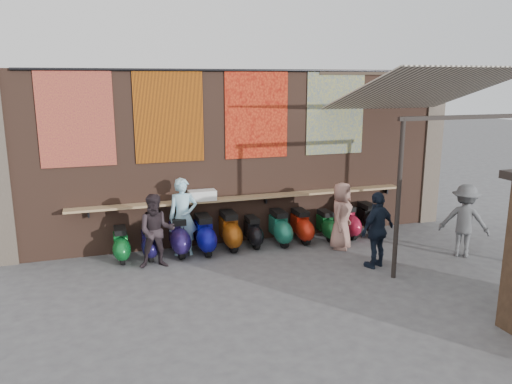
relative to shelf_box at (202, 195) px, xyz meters
The scene contains 30 objects.
ground 2.82m from the shelf_box, 65.43° to the right, with size 70.00×70.00×0.00m, color #474749.
brick_wall 1.36m from the shelf_box, 20.82° to the left, with size 10.00×0.40×4.00m, color brown.
pier_right 6.31m from the shelf_box, ahead, with size 0.50×0.50×4.00m, color #4C4238.
eating_counter 1.06m from the shelf_box, ahead, with size 8.00×0.32×0.05m, color #9E7A51.
shelf_box is the anchor object (origin of this frame).
tapestry_redgold 3.10m from the shelf_box, behind, with size 1.50×0.02×2.00m, color maroon.
tapestry_sun 1.89m from the shelf_box, 164.48° to the left, with size 1.50×0.02×2.00m, color orange.
tapestry_orange 2.23m from the shelf_box, ahead, with size 1.50×0.02×2.00m, color red.
tapestry_multi 3.79m from the shelf_box, ahead, with size 1.50×0.02×2.00m, color #27458F.
hang_rail 2.94m from the shelf_box, ahead, with size 0.06×0.06×9.50m, color black.
scooter_stool_0 2.06m from the shelf_box, behind, with size 0.34×0.75×0.71m, color #0E6225, non-canonical shape.
scooter_stool_1 1.57m from the shelf_box, 165.60° to the right, with size 0.33×0.74×0.70m, color #171243, non-canonical shape.
scooter_stool_2 1.06m from the shelf_box, 153.55° to the right, with size 0.40×0.88×0.84m, color #251855, non-canonical shape.
scooter_stool_3 0.89m from the shelf_box, 96.98° to the right, with size 0.40×0.88×0.84m, color #0C0D87, non-canonical shape.
scooter_stool_4 1.02m from the shelf_box, 24.68° to the right, with size 0.40×0.89×0.84m, color #883E0C, non-canonical shape.
scooter_stool_5 1.45m from the shelf_box, 13.37° to the right, with size 0.32×0.72×0.69m, color black, non-canonical shape.
scooter_stool_6 1.97m from the shelf_box, 10.56° to the right, with size 0.38×0.84×0.80m, color #18634E, non-canonical shape.
scooter_stool_7 2.49m from the shelf_box, ahead, with size 0.36×0.80×0.76m, color #B61E0E, non-canonical shape.
scooter_stool_8 3.10m from the shelf_box, ahead, with size 0.33×0.73×0.70m, color #0D451C, non-canonical shape.
scooter_stool_9 3.63m from the shelf_box, ahead, with size 0.37×0.83×0.79m, color maroon, non-canonical shape.
scooter_stool_10 4.23m from the shelf_box, ahead, with size 0.37×0.81×0.77m, color black, non-canonical shape.
diner_left 0.69m from the shelf_box, 148.89° to the right, with size 0.62×0.41×1.71m, color #9DD1E4.
diner_right 1.53m from the shelf_box, 141.97° to the right, with size 0.75×0.58×1.54m, color #2A2125.
shopper_navy 3.90m from the shelf_box, 36.18° to the right, with size 0.93×0.39×1.58m, color black.
shopper_grey 5.77m from the shelf_box, 23.62° to the right, with size 1.03×0.59×1.60m, color #56585B.
shopper_tan 3.18m from the shelf_box, 18.63° to the right, with size 0.75×0.49×1.53m, color #956A5F.
awning_canvas 5.29m from the shelf_box, 17.10° to the right, with size 3.20×3.40×0.03m, color beige.
awning_ledger 5.30m from the shelf_box, ahead, with size 3.30×0.08×0.12m, color #33261C.
awning_header 5.70m from the shelf_box, 32.50° to the right, with size 3.00×0.08×0.08m, color black.
awning_post_left 4.29m from the shelf_box, 42.62° to the right, with size 0.09×0.09×3.10m, color black.
Camera 1 is at (-3.31, -8.45, 3.78)m, focal length 35.00 mm.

